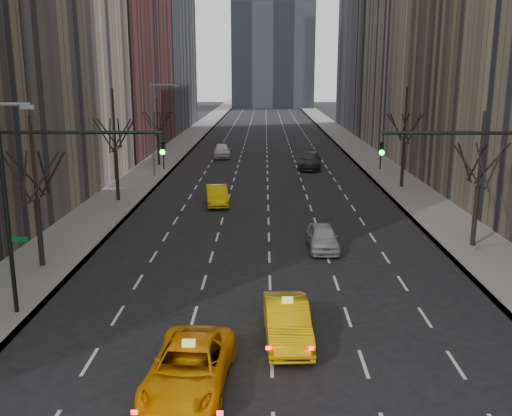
{
  "coord_description": "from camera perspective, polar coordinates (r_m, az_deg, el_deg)",
  "views": [
    {
      "loc": [
        -0.28,
        -10.39,
        10.01
      ],
      "look_at": [
        -0.7,
        17.13,
        3.5
      ],
      "focal_mm": 40.0,
      "sensor_mm": 36.0,
      "label": 1
    }
  ],
  "objects": [
    {
      "name": "traffic_mast_left",
      "position": [
        24.49,
        -20.28,
        1.83
      ],
      "size": [
        6.69,
        0.39,
        8.0
      ],
      "color": "black",
      "rests_on": "ground"
    },
    {
      "name": "taxi_suv",
      "position": [
        19.24,
        -6.71,
        -15.56
      ],
      "size": [
        2.83,
        5.55,
        1.5
      ],
      "primitive_type": "imported",
      "rotation": [
        0.0,
        0.0,
        -0.07
      ],
      "color": "#FC9F05",
      "rests_on": "ground"
    },
    {
      "name": "sidewalk_right",
      "position": [
        81.97,
        9.73,
        6.15
      ],
      "size": [
        4.5,
        320.0,
        0.15
      ],
      "primitive_type": "cube",
      "color": "slate",
      "rests_on": "ground"
    },
    {
      "name": "tree_lw_b",
      "position": [
        31.36,
        -21.09,
        0.83
      ],
      "size": [
        3.36,
        3.5,
        7.82
      ],
      "color": "black",
      "rests_on": "ground"
    },
    {
      "name": "far_car_white",
      "position": [
        69.85,
        -3.43,
        5.75
      ],
      "size": [
        2.33,
        5.16,
        1.72
      ],
      "primitive_type": "imported",
      "rotation": [
        0.0,
        0.0,
        0.06
      ],
      "color": "white",
      "rests_on": "ground"
    },
    {
      "name": "tree_lw_d",
      "position": [
        63.81,
        -9.79,
        7.31
      ],
      "size": [
        3.36,
        3.5,
        7.36
      ],
      "color": "black",
      "rests_on": "ground"
    },
    {
      "name": "taxi_sedan",
      "position": [
        22.22,
        3.14,
        -11.27
      ],
      "size": [
        1.87,
        4.77,
        1.55
      ],
      "primitive_type": "imported",
      "rotation": [
        0.0,
        0.0,
        0.05
      ],
      "color": "#EFB705",
      "rests_on": "ground"
    },
    {
      "name": "traffic_mast_right",
      "position": [
        24.7,
        23.21,
        1.67
      ],
      "size": [
        6.69,
        0.39,
        8.0
      ],
      "color": "black",
      "rests_on": "ground"
    },
    {
      "name": "far_taxi",
      "position": [
        44.52,
        -3.93,
        1.27
      ],
      "size": [
        2.19,
        4.73,
        1.5
      ],
      "primitive_type": "imported",
      "rotation": [
        0.0,
        0.0,
        0.14
      ],
      "color": "#FEBF05",
      "rests_on": "ground"
    },
    {
      "name": "streetlight_far",
      "position": [
        56.56,
        -9.99,
        8.65
      ],
      "size": [
        2.83,
        0.22,
        9.0
      ],
      "color": "slate",
      "rests_on": "ground"
    },
    {
      "name": "far_suv_grey",
      "position": [
        61.91,
        5.39,
        4.76
      ],
      "size": [
        3.1,
        6.27,
        1.75
      ],
      "primitive_type": "imported",
      "rotation": [
        0.0,
        0.0,
        -0.11
      ],
      "color": "#2E2D32",
      "rests_on": "ground"
    },
    {
      "name": "tree_lw_c",
      "position": [
        46.3,
        -13.85,
        5.5
      ],
      "size": [
        3.36,
        3.5,
        8.74
      ],
      "color": "black",
      "rests_on": "ground"
    },
    {
      "name": "silver_sedan_ahead",
      "position": [
        33.41,
        6.68,
        -2.92
      ],
      "size": [
        1.76,
        4.28,
        1.45
      ],
      "primitive_type": "imported",
      "rotation": [
        0.0,
        0.0,
        0.01
      ],
      "color": "#AEB0B6",
      "rests_on": "ground"
    },
    {
      "name": "tree_rw_c",
      "position": [
        52.21,
        14.57,
        6.31
      ],
      "size": [
        3.36,
        3.5,
        8.74
      ],
      "color": "black",
      "rests_on": "ground"
    },
    {
      "name": "sidewalk_left",
      "position": [
        81.89,
        -7.57,
        6.21
      ],
      "size": [
        4.5,
        320.0,
        0.15
      ],
      "primitive_type": "cube",
      "color": "slate",
      "rests_on": "ground"
    },
    {
      "name": "tree_rw_b",
      "position": [
        35.21,
        21.29,
        2.09
      ],
      "size": [
        3.36,
        3.5,
        7.82
      ],
      "color": "black",
      "rests_on": "ground"
    }
  ]
}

